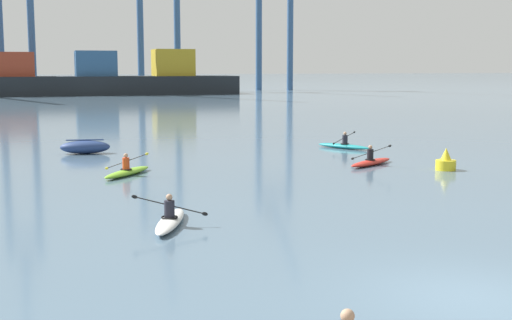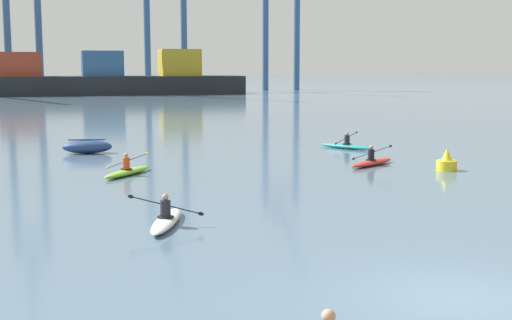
{
  "view_description": "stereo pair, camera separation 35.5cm",
  "coord_description": "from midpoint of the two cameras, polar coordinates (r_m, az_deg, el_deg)",
  "views": [
    {
      "loc": [
        -7.99,
        -11.58,
        4.6
      ],
      "look_at": [
        0.58,
        16.67,
        0.6
      ],
      "focal_mm": 48.65,
      "sensor_mm": 36.0,
      "label": 1
    },
    {
      "loc": [
        -7.65,
        -11.68,
        4.6
      ],
      "look_at": [
        0.58,
        16.67,
        0.6
      ],
      "focal_mm": 48.65,
      "sensor_mm": 36.0,
      "label": 2
    }
  ],
  "objects": [
    {
      "name": "ground_plane",
      "position": [
        14.75,
        16.47,
        -10.78
      ],
      "size": [
        800.0,
        800.0,
        0.0
      ],
      "primitive_type": "plane",
      "color": "slate"
    },
    {
      "name": "container_barge",
      "position": [
        115.85,
        -13.01,
        6.49
      ],
      "size": [
        45.87,
        8.58,
        7.4
      ],
      "color": "#1E2328",
      "rests_on": "ground"
    },
    {
      "name": "gantry_crane_east",
      "position": [
        135.37,
        1.55,
        12.82
      ],
      "size": [
        7.56,
        18.56,
        34.31
      ],
      "color": "#335684",
      "rests_on": "ground"
    },
    {
      "name": "capsized_dinghy",
      "position": [
        37.86,
        -14.13,
        1.04
      ],
      "size": [
        2.74,
        1.48,
        0.76
      ],
      "color": "navy",
      "rests_on": "ground"
    },
    {
      "name": "channel_buoy",
      "position": [
        31.98,
        15.03,
        -0.17
      ],
      "size": [
        0.9,
        0.9,
        1.0
      ],
      "color": "yellow",
      "rests_on": "ground"
    },
    {
      "name": "kayak_white",
      "position": [
        20.37,
        -7.57,
        -4.9
      ],
      "size": [
        2.13,
        3.4,
        0.95
      ],
      "color": "silver",
      "rests_on": "ground"
    },
    {
      "name": "kayak_lime",
      "position": [
        29.98,
        -10.87,
        -0.92
      ],
      "size": [
        2.56,
        3.05,
        1.05
      ],
      "color": "#7ABC2D",
      "rests_on": "ground"
    },
    {
      "name": "kayak_teal",
      "position": [
        39.34,
        6.95,
        1.2
      ],
      "size": [
        2.3,
        3.2,
        0.95
      ],
      "color": "teal",
      "rests_on": "ground"
    },
    {
      "name": "kayak_red",
      "position": [
        32.86,
        9.13,
        -0.12
      ],
      "size": [
        3.16,
        2.39,
        1.07
      ],
      "color": "red",
      "rests_on": "ground"
    }
  ]
}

